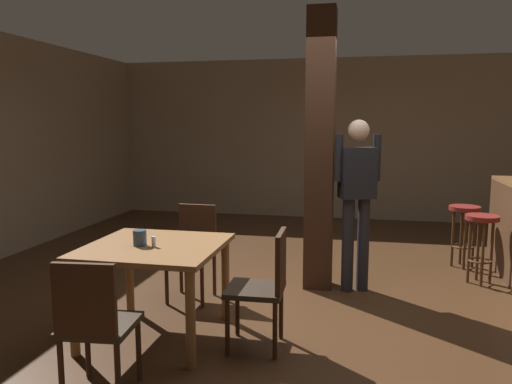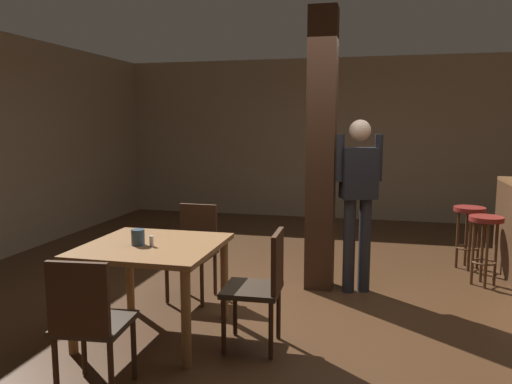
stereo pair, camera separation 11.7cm
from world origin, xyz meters
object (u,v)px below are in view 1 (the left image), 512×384
at_px(standing_person, 357,193).
at_px(bar_stool_near, 481,233).
at_px(chair_east, 265,283).
at_px(chair_south, 94,321).
at_px(napkin_cup, 140,238).
at_px(salt_shaker, 154,242).
at_px(bar_stool_mid, 464,221).
at_px(dining_table, 155,258).
at_px(chair_north, 194,247).

bearing_deg(standing_person, bar_stool_near, 21.62).
bearing_deg(chair_east, standing_person, 66.38).
bearing_deg(chair_south, standing_person, 57.78).
relative_size(chair_south, napkin_cup, 7.28).
height_order(salt_shaker, bar_stool_mid, salt_shaker).
distance_m(chair_east, salt_shaker, 0.91).
height_order(dining_table, bar_stool_mid, dining_table).
xyz_separation_m(napkin_cup, bar_stool_near, (2.91, 2.01, -0.26)).
distance_m(chair_south, bar_stool_near, 4.02).
bearing_deg(dining_table, chair_east, -1.44).
xyz_separation_m(standing_person, bar_stool_mid, (1.23, 1.12, -0.46)).
relative_size(chair_south, standing_person, 0.52).
xyz_separation_m(chair_south, standing_person, (1.51, 2.39, 0.50)).
relative_size(chair_north, salt_shaker, 11.04).
height_order(dining_table, standing_person, standing_person).
xyz_separation_m(chair_east, napkin_cup, (-0.98, -0.04, 0.30)).
bearing_deg(salt_shaker, chair_east, 3.21).
height_order(chair_east, chair_north, same).
xyz_separation_m(dining_table, chair_east, (0.89, -0.02, -0.13)).
relative_size(dining_table, napkin_cup, 8.44).
xyz_separation_m(salt_shaker, bar_stool_near, (2.79, 2.02, -0.24)).
bearing_deg(chair_south, napkin_cup, 97.25).
relative_size(dining_table, chair_east, 1.16).
bearing_deg(chair_north, chair_south, -89.41).
relative_size(napkin_cup, salt_shaker, 1.52).
bearing_deg(bar_stool_near, standing_person, -158.38).
distance_m(chair_north, napkin_cup, 1.02).
relative_size(standing_person, bar_stool_mid, 2.37).
relative_size(salt_shaker, bar_stool_mid, 0.11).
distance_m(standing_person, bar_stool_near, 1.46).
height_order(chair_north, standing_person, standing_person).
bearing_deg(chair_north, dining_table, -89.98).
relative_size(salt_shaker, standing_person, 0.05).
bearing_deg(bar_stool_near, chair_south, -133.92).
distance_m(standing_person, bar_stool_mid, 1.72).
xyz_separation_m(chair_east, standing_person, (0.64, 1.46, 0.50)).
height_order(chair_east, bar_stool_near, chair_east).
bearing_deg(salt_shaker, bar_stool_near, 35.93).
bearing_deg(standing_person, napkin_cup, -137.25).
bearing_deg(bar_stool_near, chair_north, -159.71).
bearing_deg(dining_table, bar_stool_mid, 42.93).
distance_m(salt_shaker, bar_stool_near, 3.45).
xyz_separation_m(napkin_cup, bar_stool_mid, (2.85, 2.62, -0.26)).
bearing_deg(bar_stool_mid, chair_east, -125.86).
bearing_deg(standing_person, bar_stool_mid, 42.41).
bearing_deg(chair_south, chair_east, 46.95).
xyz_separation_m(napkin_cup, standing_person, (1.62, 1.50, 0.19)).
xyz_separation_m(dining_table, napkin_cup, (-0.09, -0.06, 0.17)).
xyz_separation_m(chair_south, bar_stool_near, (2.79, 2.90, 0.04)).
relative_size(chair_east, chair_north, 1.00).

